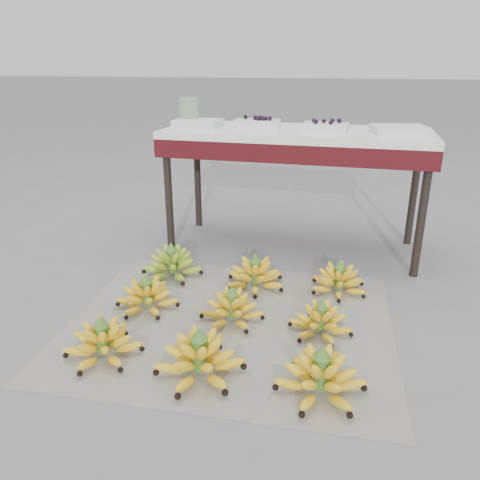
% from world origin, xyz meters
% --- Properties ---
extents(ground, '(60.00, 60.00, 0.00)m').
position_xyz_m(ground, '(0.00, 0.00, 0.00)').
color(ground, slate).
rests_on(ground, ground).
extents(newspaper_mat, '(1.31, 1.13, 0.01)m').
position_xyz_m(newspaper_mat, '(-0.11, 0.05, 0.00)').
color(newspaper_mat, silver).
rests_on(newspaper_mat, ground).
extents(bunch_front_left, '(0.28, 0.28, 0.16)m').
position_xyz_m(bunch_front_left, '(-0.47, -0.29, 0.06)').
color(bunch_front_left, yellow).
rests_on(bunch_front_left, newspaper_mat).
extents(bunch_front_center, '(0.30, 0.30, 0.18)m').
position_xyz_m(bunch_front_center, '(-0.12, -0.30, 0.07)').
color(bunch_front_center, yellow).
rests_on(bunch_front_center, newspaper_mat).
extents(bunch_front_right, '(0.28, 0.28, 0.17)m').
position_xyz_m(bunch_front_right, '(0.27, -0.29, 0.06)').
color(bunch_front_right, yellow).
rests_on(bunch_front_right, newspaper_mat).
extents(bunch_mid_left, '(0.32, 0.32, 0.16)m').
position_xyz_m(bunch_mid_left, '(-0.47, 0.06, 0.06)').
color(bunch_mid_left, yellow).
rests_on(bunch_mid_left, newspaper_mat).
extents(bunch_mid_center, '(0.25, 0.25, 0.15)m').
position_xyz_m(bunch_mid_center, '(-0.11, 0.06, 0.06)').
color(bunch_mid_center, yellow).
rests_on(bunch_mid_center, newspaper_mat).
extents(bunch_mid_right, '(0.29, 0.29, 0.14)m').
position_xyz_m(bunch_mid_right, '(0.24, 0.05, 0.05)').
color(bunch_mid_right, yellow).
rests_on(bunch_mid_right, newspaper_mat).
extents(bunch_back_left, '(0.31, 0.31, 0.17)m').
position_xyz_m(bunch_back_left, '(-0.50, 0.39, 0.06)').
color(bunch_back_left, olive).
rests_on(bunch_back_left, newspaper_mat).
extents(bunch_back_center, '(0.35, 0.35, 0.17)m').
position_xyz_m(bunch_back_center, '(-0.09, 0.37, 0.06)').
color(bunch_back_center, yellow).
rests_on(bunch_back_center, newspaper_mat).
extents(bunch_back_right, '(0.29, 0.29, 0.15)m').
position_xyz_m(bunch_back_right, '(0.28, 0.42, 0.06)').
color(bunch_back_right, yellow).
rests_on(bunch_back_right, newspaper_mat).
extents(vendor_table, '(1.34, 0.54, 0.65)m').
position_xyz_m(vendor_table, '(-0.00, 0.92, 0.57)').
color(vendor_table, black).
rests_on(vendor_table, ground).
extents(tray_far_left, '(0.24, 0.17, 0.04)m').
position_xyz_m(tray_far_left, '(-0.53, 0.89, 0.66)').
color(tray_far_left, silver).
rests_on(tray_far_left, vendor_table).
extents(tray_left, '(0.26, 0.20, 0.06)m').
position_xyz_m(tray_left, '(-0.21, 0.93, 0.67)').
color(tray_left, silver).
rests_on(tray_left, vendor_table).
extents(tray_right, '(0.24, 0.18, 0.06)m').
position_xyz_m(tray_right, '(0.14, 0.92, 0.66)').
color(tray_right, silver).
rests_on(tray_right, vendor_table).
extents(tray_far_right, '(0.28, 0.23, 0.04)m').
position_xyz_m(tray_far_right, '(0.49, 0.89, 0.66)').
color(tray_far_right, silver).
rests_on(tray_far_right, vendor_table).
extents(glass_jar, '(0.12, 0.12, 0.14)m').
position_xyz_m(glass_jar, '(-0.60, 0.94, 0.72)').
color(glass_jar, beige).
rests_on(glass_jar, vendor_table).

